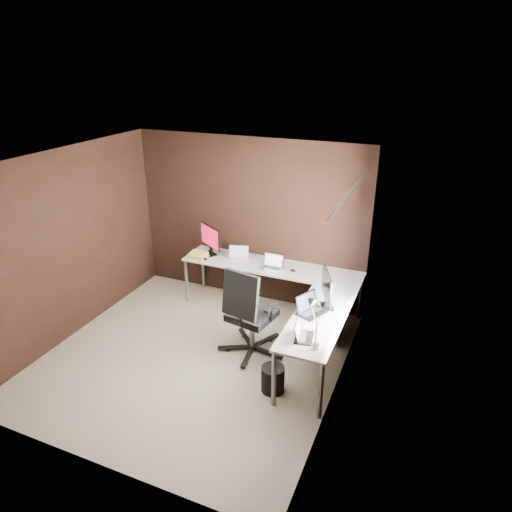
{
  "coord_description": "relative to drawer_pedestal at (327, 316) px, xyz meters",
  "views": [
    {
      "loc": [
        2.58,
        -4.13,
        3.53
      ],
      "look_at": [
        0.47,
        0.95,
        1.1
      ],
      "focal_mm": 32.0,
      "sensor_mm": 36.0,
      "label": 1
    }
  ],
  "objects": [
    {
      "name": "laptop_black_big",
      "position": [
        -0.06,
        -0.7,
        0.48
      ],
      "size": [
        0.36,
        0.41,
        0.23
      ],
      "rotation": [
        0.0,
        0.0,
        1.15
      ],
      "color": "black",
      "rests_on": "desk"
    },
    {
      "name": "drawer_pedestal",
      "position": [
        0.0,
        0.0,
        0.0
      ],
      "size": [
        0.42,
        0.5,
        0.6
      ],
      "primitive_type": "cube",
      "color": "silver",
      "rests_on": "ground"
    },
    {
      "name": "wastebasket",
      "position": [
        -0.28,
        -1.34,
        -0.14
      ],
      "size": [
        0.29,
        0.29,
        0.31
      ],
      "primitive_type": "cylinder",
      "rotation": [
        0.0,
        0.0,
        -0.1
      ],
      "color": "black",
      "rests_on": "ground"
    },
    {
      "name": "mouse_left",
      "position": [
        -1.94,
        0.15,
        0.45
      ],
      "size": [
        0.09,
        0.07,
        0.03
      ],
      "primitive_type": "ellipsoid",
      "rotation": [
        0.0,
        0.0,
        -0.21
      ],
      "color": "black",
      "rests_on": "desk"
    },
    {
      "name": "monitor_right",
      "position": [
        0.08,
        -0.51,
        0.7
      ],
      "size": [
        0.26,
        0.54,
        0.48
      ],
      "rotation": [
        0.0,
        0.0,
        1.98
      ],
      "color": "black",
      "rests_on": "desk"
    },
    {
      "name": "office_chair",
      "position": [
        -0.81,
        -0.76,
        0.05
      ],
      "size": [
        0.68,
        0.69,
        1.21
      ],
      "rotation": [
        0.0,
        0.0,
        -0.17
      ],
      "color": "black",
      "rests_on": "ground"
    },
    {
      "name": "laptop_silver",
      "position": [
        -0.9,
        0.26,
        0.48
      ],
      "size": [
        0.31,
        0.23,
        0.21
      ],
      "rotation": [
        0.0,
        0.0,
        -0.05
      ],
      "color": "silver",
      "rests_on": "desk"
    },
    {
      "name": "desk_lamp",
      "position": [
        0.14,
        -1.32,
        0.76
      ],
      "size": [
        0.18,
        0.21,
        0.53
      ],
      "rotation": [
        0.0,
        0.0,
        0.38
      ],
      "color": "slate",
      "rests_on": "desk"
    },
    {
      "name": "desk",
      "position": [
        -0.59,
        -0.11,
        0.38
      ],
      "size": [
        2.65,
        2.25,
        0.73
      ],
      "color": "silver",
      "rests_on": "ground"
    },
    {
      "name": "book_stack",
      "position": [
        -2.07,
        0.19,
        0.47
      ],
      "size": [
        0.29,
        0.24,
        0.09
      ],
      "rotation": [
        0.0,
        0.0,
        0.01
      ],
      "color": "tan",
      "rests_on": "desk"
    },
    {
      "name": "monitor_left",
      "position": [
        -1.96,
        0.39,
        0.68
      ],
      "size": [
        0.45,
        0.3,
        0.45
      ],
      "rotation": [
        0.0,
        0.0,
        -0.57
      ],
      "color": "black",
      "rests_on": "desk"
    },
    {
      "name": "room",
      "position": [
        -1.09,
        -1.08,
        0.98
      ],
      "size": [
        3.6,
        3.6,
        2.5
      ],
      "color": "tan",
      "rests_on": "ground"
    },
    {
      "name": "laptop_white",
      "position": [
        -1.48,
        0.36,
        0.47
      ],
      "size": [
        0.34,
        0.28,
        0.2
      ],
      "rotation": [
        0.0,
        0.0,
        0.27
      ],
      "color": "silver",
      "rests_on": "desk"
    },
    {
      "name": "mouse_corner",
      "position": [
        -0.6,
        0.28,
        0.45
      ],
      "size": [
        0.09,
        0.06,
        0.04
      ],
      "primitive_type": "ellipsoid",
      "rotation": [
        0.0,
        0.0,
        -0.06
      ],
      "color": "black",
      "rests_on": "desk"
    },
    {
      "name": "laptop_black_small",
      "position": [
        0.01,
        -1.25,
        0.47
      ],
      "size": [
        0.24,
        0.31,
        0.19
      ],
      "rotation": [
        0.0,
        0.0,
        1.75
      ],
      "color": "black",
      "rests_on": "desk"
    }
  ]
}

